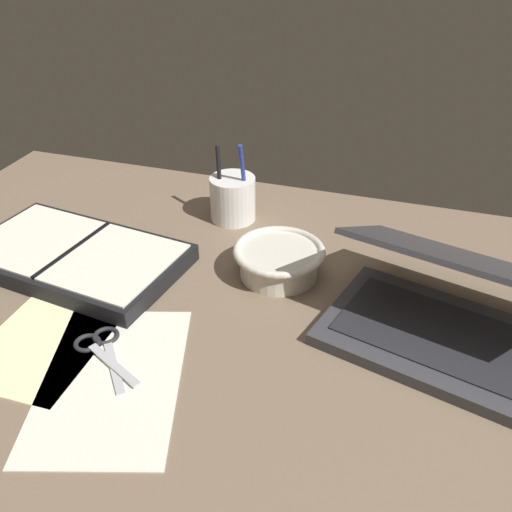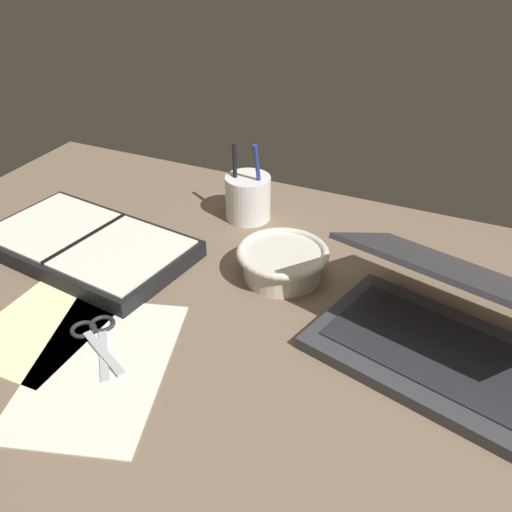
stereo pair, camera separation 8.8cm
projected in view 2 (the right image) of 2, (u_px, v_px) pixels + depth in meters
desk_top at (222, 337)px, 84.51cm from camera, size 140.00×100.00×2.00cm
laptop at (454, 330)px, 77.18cm from camera, size 40.47×33.93×15.88cm
bowl at (282, 261)px, 94.32cm from camera, size 15.33×15.33×5.30cm
pen_cup at (248, 197)px, 110.50cm from camera, size 8.79×8.79×16.30cm
planner at (87, 245)px, 101.04cm from camera, size 39.28×25.88×3.40cm
scissors at (96, 334)px, 83.03cm from camera, size 13.08×11.74×0.80cm
paper_sheet_front at (99, 366)px, 77.72cm from camera, size 25.78×32.67×0.16cm
paper_sheet_beside_planner at (54, 317)px, 86.73cm from camera, size 16.81×26.23×0.16cm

